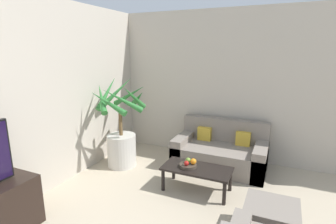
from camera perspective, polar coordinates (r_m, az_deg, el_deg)
wall_back at (r=4.80m, az=29.20°, el=4.00°), size 8.43×0.06×2.70m
potted_palm at (r=4.61m, az=-10.15°, el=-5.02°), size 0.96×0.97×1.56m
sofa_loveseat at (r=4.68m, az=11.33°, el=-8.61°), size 1.52×0.85×0.79m
coffee_table at (r=3.85m, az=6.31°, el=-12.62°), size 0.98×0.48×0.36m
fruit_bowl at (r=3.83m, az=4.39°, el=-11.54°), size 0.25×0.25×0.04m
apple_red at (r=3.77m, az=4.03°, el=-11.06°), size 0.07×0.07×0.07m
apple_green at (r=3.85m, az=4.39°, el=-10.43°), size 0.08×0.08×0.08m
orange_fruit at (r=3.81m, az=5.54°, el=-10.66°), size 0.09×0.09×0.09m
ottoman at (r=3.26m, az=21.43°, el=-21.17°), size 0.56×0.53×0.38m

